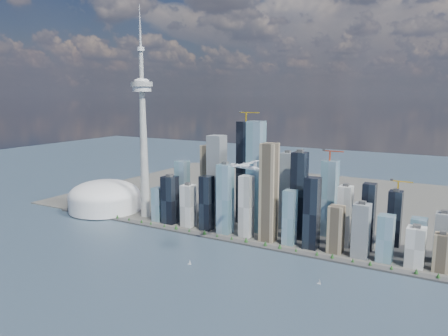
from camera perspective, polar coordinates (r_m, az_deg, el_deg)
The scene contains 10 objects.
ground at distance 807.81m, azimuth -7.74°, elevation -14.57°, with size 4000.00×4000.00×0.00m, color #2D3A4F.
seawall at distance 1002.34m, azimuth 1.06°, elevation -9.46°, with size 1100.00×22.00×4.00m, color #383838.
land at distance 1398.65m, azimuth 9.94°, elevation -4.07°, with size 1400.00×900.00×3.00m, color #4C4C47.
shoreline_trees at distance 1000.14m, azimuth 1.06°, elevation -9.09°, with size 960.53×7.20×8.80m.
skyscraper_cluster at distance 1027.90m, azimuth 6.33°, elevation -3.96°, with size 736.00×142.00×285.53m.
needle_tower at distance 1170.65m, azimuth -10.51°, elevation 4.88°, with size 56.00×56.00×550.50m.
dome_stadium at distance 1287.93m, azimuth -15.31°, elevation -3.73°, with size 200.00×200.00×86.00m.
airplane at distance 853.10m, azimuth 2.60°, elevation 0.24°, with size 73.67×65.54×18.05m.
sailboat_west at distance 877.51m, azimuth -4.51°, elevation -12.24°, with size 7.63×2.65×10.55m.
sailboat_east at distance 810.31m, azimuth 12.35°, elevation -14.37°, with size 7.71×3.78×10.71m.
Camera 1 is at (452.27, -581.90, 330.76)m, focal length 35.00 mm.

